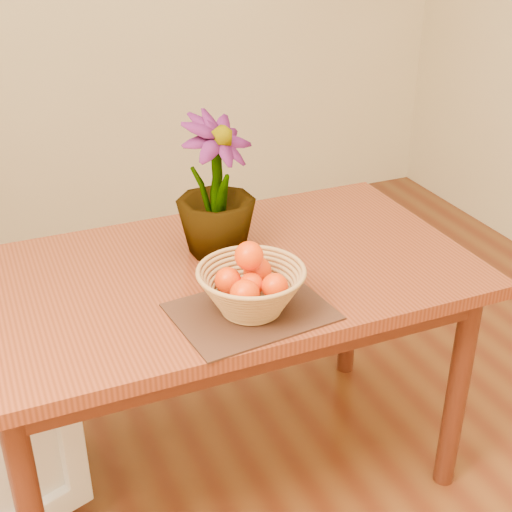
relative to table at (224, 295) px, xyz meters
name	(u,v)px	position (x,y,z in m)	size (l,w,h in m)	color
table	(224,295)	(0.00, 0.00, 0.00)	(1.40, 0.80, 0.75)	maroon
placemat	(251,312)	(-0.02, -0.24, 0.09)	(0.38, 0.29, 0.01)	#3C2016
wicker_basket	(251,292)	(-0.02, -0.24, 0.15)	(0.27, 0.27, 0.11)	tan
orange_pile	(251,278)	(-0.02, -0.24, 0.19)	(0.16, 0.17, 0.13)	#E83A03
potted_plant	(216,187)	(0.02, 0.11, 0.29)	(0.23, 0.23, 0.40)	#1D4513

